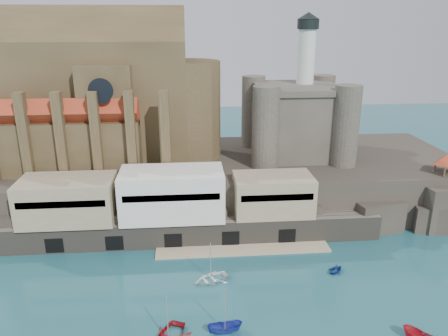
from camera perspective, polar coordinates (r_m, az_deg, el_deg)
name	(u,v)px	position (r m, az deg, el deg)	size (l,w,h in m)	color
ground	(245,318)	(61.69, 2.82, -18.96)	(300.00, 300.00, 0.00)	#194C55
promontory	(221,181)	(93.86, -0.44, -1.70)	(100.00, 36.00, 10.00)	#29231E
quay	(172,209)	(78.14, -6.84, -5.29)	(70.00, 12.00, 13.05)	#5C554A
church	(102,101)	(93.08, -15.62, 8.42)	(47.00, 25.93, 30.51)	#473821
castle_keep	(296,117)	(94.35, 9.42, 6.63)	(21.20, 21.20, 29.30)	#453F36
rock_outcrop	(442,203)	(95.09, 26.61, -4.11)	(14.50, 10.50, 8.70)	#29231E
boat_2	(225,332)	(59.46, 0.12, -20.61)	(1.69, 1.73, 4.49)	#22319C
boat_6	(211,280)	(68.92, -1.73, -14.43)	(4.00, 1.16, 5.60)	white
boat_7	(335,272)	(72.97, 14.34, -13.03)	(2.69, 1.64, 3.12)	navy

